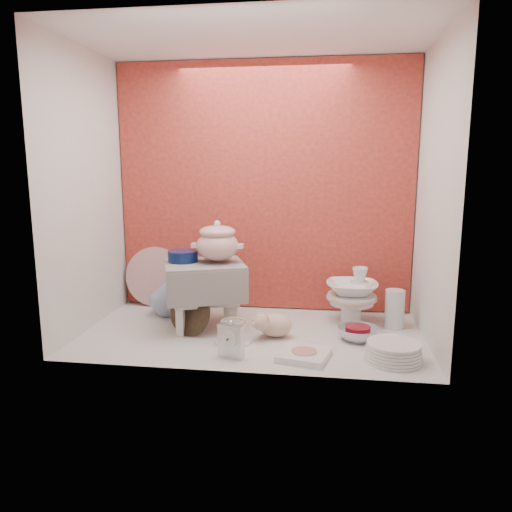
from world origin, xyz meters
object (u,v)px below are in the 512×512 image
at_px(floral_platter, 155,276).
at_px(gold_rim_teacup, 233,330).
at_px(crystal_bowl, 358,334).
at_px(porcelain_tower, 352,295).
at_px(blue_white_vase, 170,294).
at_px(step_stool, 205,295).
at_px(soup_tureen, 217,241).
at_px(plush_pig, 275,325).
at_px(mantel_clock, 231,339).
at_px(dinner_plate_stack, 393,352).

bearing_deg(floral_platter, gold_rim_teacup, -44.24).
xyz_separation_m(crystal_bowl, porcelain_tower, (-0.02, 0.27, 0.13)).
height_order(floral_platter, blue_white_vase, floral_platter).
relative_size(step_stool, floral_platter, 1.11).
bearing_deg(blue_white_vase, soup_tureen, -26.51).
relative_size(blue_white_vase, porcelain_tower, 0.77).
xyz_separation_m(blue_white_vase, gold_rim_teacup, (0.46, -0.42, -0.06)).
height_order(step_stool, blue_white_vase, step_stool).
bearing_deg(step_stool, crystal_bowl, -26.52).
height_order(blue_white_vase, gold_rim_teacup, blue_white_vase).
xyz_separation_m(step_stool, crystal_bowl, (0.83, -0.09, -0.15)).
bearing_deg(plush_pig, soup_tureen, 140.36).
height_order(soup_tureen, porcelain_tower, soup_tureen).
distance_m(mantel_clock, gold_rim_teacup, 0.19).
height_order(floral_platter, porcelain_tower, floral_platter).
bearing_deg(dinner_plate_stack, mantel_clock, -175.26).
distance_m(step_stool, blue_white_vase, 0.33).
bearing_deg(step_stool, porcelain_tower, -7.85).
height_order(soup_tureen, floral_platter, soup_tureen).
height_order(floral_platter, dinner_plate_stack, floral_platter).
bearing_deg(floral_platter, porcelain_tower, -9.09).
bearing_deg(mantel_clock, crystal_bowl, 45.87).
bearing_deg(porcelain_tower, gold_rim_teacup, -146.55).
height_order(mantel_clock, plush_pig, mantel_clock).
relative_size(floral_platter, gold_rim_teacup, 2.85).
height_order(floral_platter, mantel_clock, floral_platter).
bearing_deg(blue_white_vase, mantel_clock, -51.08).
height_order(plush_pig, gold_rim_teacup, plush_pig).
distance_m(floral_platter, gold_rim_teacup, 0.87).
xyz_separation_m(blue_white_vase, dinner_plate_stack, (1.24, -0.54, -0.08)).
relative_size(soup_tureen, porcelain_tower, 0.83).
bearing_deg(mantel_clock, porcelain_tower, 63.24).
xyz_separation_m(floral_platter, mantel_clock, (0.64, -0.79, -0.10)).
relative_size(gold_rim_teacup, crystal_bowl, 0.63).
xyz_separation_m(dinner_plate_stack, porcelain_tower, (-0.17, 0.53, 0.12)).
bearing_deg(step_stool, dinner_plate_stack, -39.96).
bearing_deg(blue_white_vase, plush_pig, -24.68).
bearing_deg(floral_platter, blue_white_vase, -49.60).
distance_m(floral_platter, crystal_bowl, 1.34).
relative_size(step_stool, blue_white_vase, 1.67).
distance_m(step_stool, plush_pig, 0.43).
height_order(step_stool, floral_platter, floral_platter).
height_order(crystal_bowl, porcelain_tower, porcelain_tower).
xyz_separation_m(step_stool, blue_white_vase, (-0.26, 0.19, -0.06)).
xyz_separation_m(soup_tureen, floral_platter, (-0.49, 0.35, -0.29)).
relative_size(floral_platter, dinner_plate_stack, 1.43).
distance_m(soup_tureen, dinner_plate_stack, 1.07).
distance_m(crystal_bowl, porcelain_tower, 0.30).
bearing_deg(floral_platter, mantel_clock, -50.74).
relative_size(dinner_plate_stack, porcelain_tower, 0.80).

